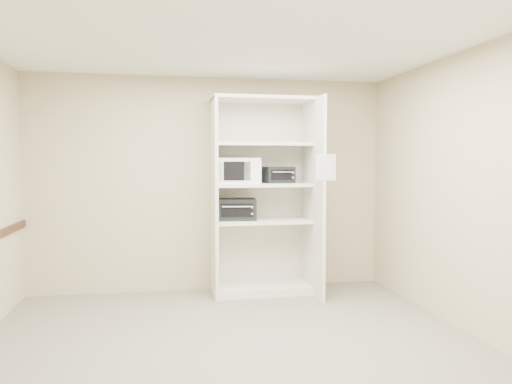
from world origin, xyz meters
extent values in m
cube|color=#6C6A5C|center=(0.00, 0.00, 0.00)|extent=(4.50, 4.00, 0.01)
cube|color=white|center=(0.00, 0.00, 2.70)|extent=(4.50, 4.00, 0.01)
cube|color=#B6AE87|center=(0.00, 2.00, 1.35)|extent=(4.50, 0.02, 2.70)
cube|color=#B6AE87|center=(0.00, -2.00, 1.35)|extent=(4.50, 0.02, 2.70)
cube|color=#B6AE87|center=(2.25, 0.00, 1.35)|extent=(0.02, 4.00, 2.70)
cube|color=white|center=(0.02, 1.68, 1.20)|extent=(0.04, 0.60, 2.40)
cube|color=white|center=(1.22, 1.53, 1.20)|extent=(0.04, 0.90, 2.40)
cube|color=white|center=(0.62, 1.99, 1.20)|extent=(1.24, 0.02, 2.40)
cube|color=white|center=(0.62, 1.70, 0.05)|extent=(1.16, 0.56, 0.10)
cube|color=white|center=(0.62, 1.70, 0.90)|extent=(1.16, 0.56, 0.04)
cube|color=white|center=(0.62, 1.70, 1.35)|extent=(1.16, 0.56, 0.04)
cube|color=white|center=(0.62, 1.70, 1.85)|extent=(1.16, 0.56, 0.04)
cube|color=white|center=(0.62, 1.70, 2.40)|extent=(1.24, 0.60, 0.04)
cube|color=white|center=(0.32, 1.72, 1.53)|extent=(0.53, 0.41, 0.31)
cube|color=black|center=(0.84, 1.74, 1.47)|extent=(0.38, 0.31, 0.20)
cube|color=black|center=(0.30, 1.72, 1.05)|extent=(0.50, 0.40, 0.26)
cube|color=white|center=(1.23, 1.07, 1.57)|extent=(0.23, 0.01, 0.29)
camera|label=1|loc=(-0.61, -4.35, 1.63)|focal=35.00mm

